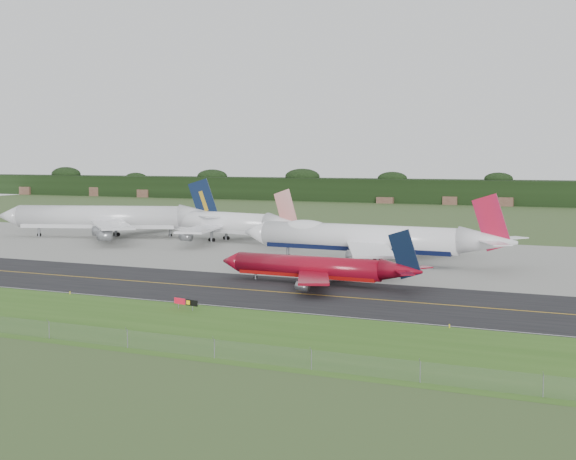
# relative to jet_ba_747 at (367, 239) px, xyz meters

# --- Properties ---
(ground) EXTENTS (600.00, 600.00, 0.00)m
(ground) POSITION_rel_jet_ba_747_xyz_m (-6.60, -38.42, -5.36)
(ground) COLOR #3C4F24
(ground) RESTS_ON ground
(grass_verge) EXTENTS (400.00, 30.00, 0.01)m
(grass_verge) POSITION_rel_jet_ba_747_xyz_m (-6.60, -73.42, -5.35)
(grass_verge) COLOR #325D1B
(grass_verge) RESTS_ON ground
(taxiway) EXTENTS (400.00, 32.00, 0.02)m
(taxiway) POSITION_rel_jet_ba_747_xyz_m (-6.60, -42.42, -5.35)
(taxiway) COLOR black
(taxiway) RESTS_ON ground
(apron) EXTENTS (400.00, 78.00, 0.01)m
(apron) POSITION_rel_jet_ba_747_xyz_m (-6.60, 12.58, -5.35)
(apron) COLOR gray
(apron) RESTS_ON ground
(taxiway_centreline) EXTENTS (400.00, 0.40, 0.00)m
(taxiway_centreline) POSITION_rel_jet_ba_747_xyz_m (-6.60, -42.42, -5.33)
(taxiway_centreline) COLOR gold
(taxiway_centreline) RESTS_ON taxiway
(taxiway_edge_line) EXTENTS (400.00, 0.25, 0.00)m
(taxiway_edge_line) POSITION_rel_jet_ba_747_xyz_m (-6.60, -57.92, -5.33)
(taxiway_edge_line) COLOR silver
(taxiway_edge_line) RESTS_ON taxiway
(perimeter_fence) EXTENTS (320.00, 0.10, 320.00)m
(perimeter_fence) POSITION_rel_jet_ba_747_xyz_m (-6.60, -86.42, -4.26)
(perimeter_fence) COLOR slate
(perimeter_fence) RESTS_ON ground
(horizon_treeline) EXTENTS (700.00, 25.00, 12.00)m
(horizon_treeline) POSITION_rel_jet_ba_747_xyz_m (-6.60, 235.35, 0.11)
(horizon_treeline) COLOR black
(horizon_treeline) RESTS_ON ground
(jet_ba_747) EXTENTS (62.59, 51.86, 15.75)m
(jet_ba_747) POSITION_rel_jet_ba_747_xyz_m (0.00, 0.00, 0.00)
(jet_ba_747) COLOR white
(jet_ba_747) RESTS_ON ground
(jet_red_737) EXTENTS (39.50, 32.26, 10.68)m
(jet_red_737) POSITION_rel_jet_ba_747_xyz_m (1.54, -31.47, -2.41)
(jet_red_737) COLOR maroon
(jet_red_737) RESTS_ON ground
(jet_navy_gold) EXTENTS (64.63, 54.79, 17.10)m
(jet_navy_gold) POSITION_rel_jet_ba_747_xyz_m (-85.36, 23.04, 0.26)
(jet_navy_gold) COLOR silver
(jet_navy_gold) RESTS_ON ground
(jet_star_tail) EXTENTS (56.15, 46.31, 14.87)m
(jet_star_tail) POSITION_rel_jet_ba_747_xyz_m (-52.89, 28.04, -0.40)
(jet_star_tail) COLOR white
(jet_star_tail) RESTS_ON ground
(taxiway_sign) EXTENTS (4.67, 1.19, 1.58)m
(taxiway_sign) POSITION_rel_jet_ba_747_xyz_m (-7.32, -62.44, -4.24)
(taxiway_sign) COLOR slate
(taxiway_sign) RESTS_ON ground
(edge_marker_left) EXTENTS (0.16, 0.16, 0.50)m
(edge_marker_left) POSITION_rel_jet_ba_747_xyz_m (-32.20, -58.92, -5.11)
(edge_marker_left) COLOR yellow
(edge_marker_left) RESTS_ON ground
(edge_marker_center) EXTENTS (0.16, 0.16, 0.50)m
(edge_marker_center) POSITION_rel_jet_ba_747_xyz_m (-10.05, -58.92, -5.11)
(edge_marker_center) COLOR yellow
(edge_marker_center) RESTS_ON ground
(edge_marker_right) EXTENTS (0.16, 0.16, 0.50)m
(edge_marker_right) POSITION_rel_jet_ba_747_xyz_m (31.95, -58.92, -5.11)
(edge_marker_right) COLOR yellow
(edge_marker_right) RESTS_ON ground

